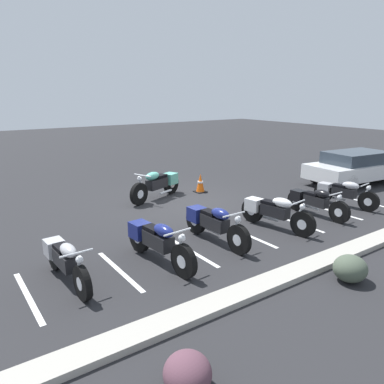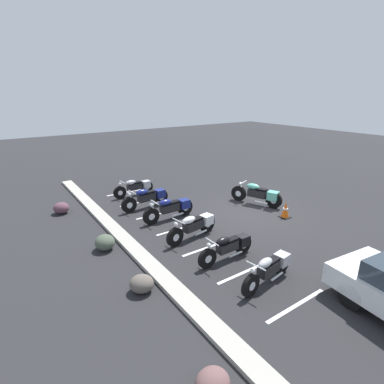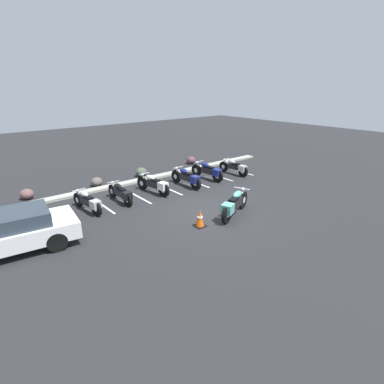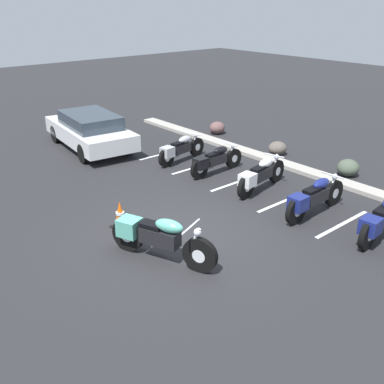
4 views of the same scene
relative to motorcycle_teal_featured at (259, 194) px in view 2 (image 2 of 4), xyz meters
name	(u,v)px [view 2 (image 2 of 4)]	position (x,y,z in m)	size (l,w,h in m)	color
ground	(250,211)	(-0.39, 0.88, -0.51)	(60.00, 60.00, 0.00)	#262628
motorcycle_teal_featured	(259,194)	(0.00, 0.00, 0.00)	(2.33, 1.12, 0.96)	black
parked_bike_0	(270,268)	(-4.35, 4.12, -0.07)	(0.67, 2.09, 0.83)	black
parked_bike_1	(229,246)	(-2.81, 4.24, -0.07)	(0.59, 2.09, 0.82)	black
parked_bike_2	(194,226)	(-1.03, 4.28, -0.04)	(0.73, 2.22, 0.88)	black
parked_bike_3	(171,208)	(0.86, 4.11, -0.03)	(0.64, 2.29, 0.90)	black
parked_bike_4	(148,197)	(2.54, 4.33, -0.03)	(0.65, 2.32, 0.91)	black
parked_bike_5	(136,187)	(4.38, 4.08, -0.07)	(0.59, 2.12, 0.83)	black
concrete_curb	(131,245)	(-0.39, 6.44, -0.45)	(18.00, 0.50, 0.12)	#A8A399
landscape_rock_0	(61,208)	(4.02, 7.68, -0.27)	(0.64, 0.59, 0.49)	brown
landscape_rock_1	(213,384)	(-6.00, 7.37, -0.27)	(0.64, 0.59, 0.48)	brown
landscape_rock_2	(142,284)	(-2.75, 7.14, -0.28)	(0.63, 0.57, 0.46)	#5C534C
landscape_rock_3	(105,242)	(-0.07, 7.19, -0.25)	(0.65, 0.63, 0.52)	#495545
traffic_cone	(285,210)	(-1.66, 0.16, -0.19)	(0.40, 0.40, 0.68)	black
stall_line_0	(296,305)	(-5.37, 4.27, -0.51)	(0.10, 2.10, 0.00)	white
stall_line_1	(246,271)	(-3.62, 4.27, -0.51)	(0.10, 2.10, 0.00)	white
stall_line_2	(209,247)	(-1.87, 4.27, -0.51)	(0.10, 2.10, 0.00)	white
stall_line_3	(181,228)	(-0.12, 4.27, -0.51)	(0.10, 2.10, 0.00)	white
stall_line_4	(159,214)	(1.63, 4.27, -0.51)	(0.10, 2.10, 0.00)	white
stall_line_5	(141,202)	(3.38, 4.27, -0.51)	(0.10, 2.10, 0.00)	white
stall_line_6	(127,192)	(5.13, 4.27, -0.51)	(0.10, 2.10, 0.00)	white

